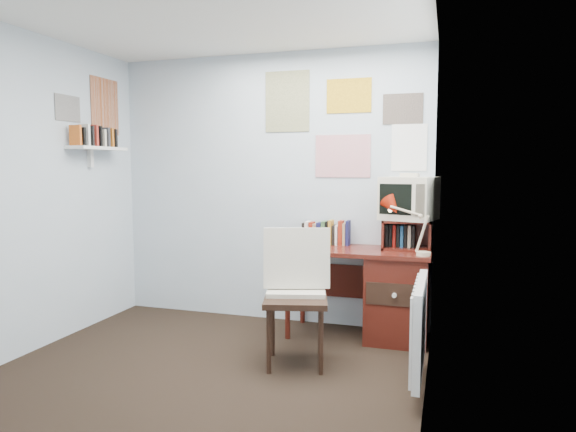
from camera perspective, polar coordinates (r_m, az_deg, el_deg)
name	(u,v)px	position (r m, az deg, el deg)	size (l,w,h in m)	color
ground	(179,395)	(3.55, -11.97, -18.85)	(3.50, 3.50, 0.00)	black
back_wall	(269,189)	(4.84, -2.10, 3.06)	(3.00, 0.02, 2.50)	silver
right_wall	(426,206)	(2.82, 15.12, 1.10)	(0.02, 3.50, 2.50)	silver
desk	(390,292)	(4.44, 11.31, -8.30)	(1.20, 0.55, 0.76)	#501912
desk_chair	(296,300)	(3.79, 0.86, -9.32)	(0.50, 0.48, 0.97)	black
desk_lamp	(424,230)	(4.15, 14.89, -1.47)	(0.29, 0.25, 0.41)	#B2210B
tv_riser	(407,234)	(4.45, 13.09, -2.02)	(0.40, 0.30, 0.25)	#501912
crt_tv	(409,196)	(4.44, 13.31, 2.14)	(0.42, 0.38, 0.39)	beige
book_row	(336,232)	(4.61, 5.32, -1.83)	(0.60, 0.14, 0.22)	#501912
radiator	(420,326)	(3.52, 14.46, -11.80)	(0.09, 0.80, 0.60)	white
wall_shelf	(98,148)	(4.93, -20.40, 7.07)	(0.20, 0.62, 0.24)	white
posters_back	(343,122)	(4.66, 6.13, 10.32)	(1.20, 0.01, 0.90)	white
posters_left	(87,106)	(5.02, -21.42, 11.35)	(0.01, 0.70, 0.60)	white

